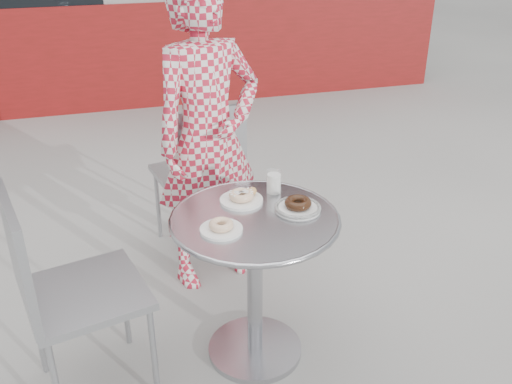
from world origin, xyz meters
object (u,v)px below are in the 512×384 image
object	(u,v)px
chair_far	(199,203)
milk_cup	(274,182)
plate_far	(242,197)
bistro_table	(255,253)
plate_checker	(298,206)
chair_left	(89,332)
plate_near	(221,227)
seated_person	(208,139)

from	to	relation	value
chair_far	milk_cup	size ratio (longest dim) A/B	8.74
chair_far	plate_far	xyz separation A→B (m)	(0.05, -0.82, 0.44)
bistro_table	plate_checker	xyz separation A→B (m)	(0.19, 0.01, 0.19)
chair_far	chair_left	world-z (taller)	chair_left
chair_far	plate_far	distance (m)	0.93
plate_far	plate_checker	bearing A→B (deg)	-33.83
plate_near	milk_cup	bearing A→B (deg)	41.11
seated_person	plate_far	world-z (taller)	seated_person
plate_near	plate_checker	bearing A→B (deg)	12.98
chair_left	milk_cup	xyz separation A→B (m)	(0.83, 0.19, 0.46)
seated_person	milk_cup	distance (m)	0.52
plate_far	plate_near	xyz separation A→B (m)	(-0.14, -0.21, -0.00)
milk_cup	plate_near	bearing A→B (deg)	-138.89
bistro_table	milk_cup	distance (m)	0.32
plate_near	plate_checker	xyz separation A→B (m)	(0.34, 0.08, -0.00)
chair_far	milk_cup	bearing A→B (deg)	94.15
chair_left	bistro_table	bearing A→B (deg)	-102.78
chair_far	plate_checker	world-z (taller)	chair_far
seated_person	plate_near	xyz separation A→B (m)	(-0.11, -0.73, -0.07)
seated_person	milk_cup	bearing A→B (deg)	-86.96
milk_cup	plate_far	bearing A→B (deg)	-164.70
plate_far	plate_checker	distance (m)	0.24
plate_checker	seated_person	bearing A→B (deg)	109.48
chair_left	plate_near	world-z (taller)	chair_left
seated_person	plate_near	world-z (taller)	seated_person
milk_cup	bistro_table	bearing A→B (deg)	-126.55
chair_left	plate_far	world-z (taller)	chair_left
plate_near	plate_checker	size ratio (longest dim) A/B	0.86
bistro_table	plate_far	xyz separation A→B (m)	(-0.01, 0.15, 0.19)
chair_left	milk_cup	world-z (taller)	chair_left
bistro_table	milk_cup	bearing A→B (deg)	53.45
plate_near	chair_far	bearing A→B (deg)	84.95
chair_far	seated_person	size ratio (longest dim) A/B	0.57
bistro_table	milk_cup	size ratio (longest dim) A/B	6.77
plate_checker	bistro_table	bearing A→B (deg)	-176.57
chair_far	chair_left	xyz separation A→B (m)	(-0.63, -0.97, 0.01)
chair_left	milk_cup	distance (m)	0.97
chair_left	plate_far	xyz separation A→B (m)	(0.68, 0.15, 0.43)
bistro_table	plate_near	xyz separation A→B (m)	(-0.15, -0.07, 0.19)
chair_left	plate_checker	distance (m)	0.98
bistro_table	chair_left	distance (m)	0.74
milk_cup	chair_left	bearing A→B (deg)	-166.87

